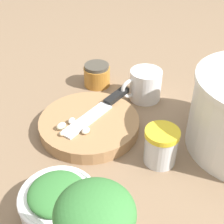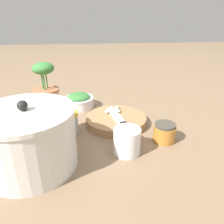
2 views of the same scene
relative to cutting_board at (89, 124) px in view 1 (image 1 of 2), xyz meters
The scene contains 8 objects.
ground_plane 0.07m from the cutting_board, 138.40° to the left, with size 5.00×5.00×0.00m, color #7F664C.
cutting_board is the anchor object (origin of this frame).
chef_knife 0.06m from the cutting_board, 166.45° to the right, with size 0.24×0.08×0.01m.
garlic_cloves 0.06m from the cutting_board, ahead, with size 0.07×0.07×0.02m.
herb_bowl 0.24m from the cutting_board, 39.59° to the left, with size 0.14×0.14×0.07m.
spice_jar 0.19m from the cutting_board, 106.14° to the left, with size 0.07×0.07×0.08m.
coffee_mug 0.20m from the cutting_board, behind, with size 0.12×0.09×0.09m.
honey_jar 0.21m from the cutting_board, 133.56° to the right, with size 0.08×0.08×0.07m.
Camera 1 is at (0.39, 0.44, 0.49)m, focal length 50.00 mm.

